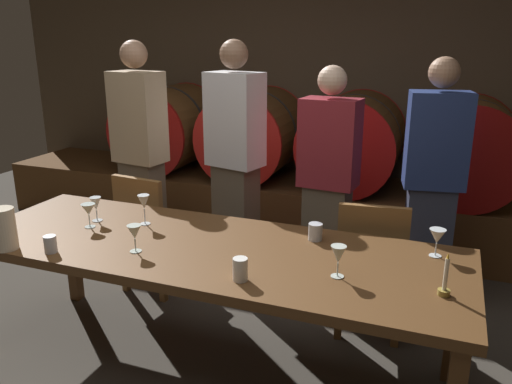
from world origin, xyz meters
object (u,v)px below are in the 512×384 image
at_px(wine_barrel_center_right, 353,141).
at_px(guest_far_right, 432,184).
at_px(chair_left, 150,228).
at_px(guest_center_left, 235,164).
at_px(guest_center_right, 328,184).
at_px(pitcher, 4,229).
at_px(wine_glass_far_right, 437,237).
at_px(wine_barrel_far_left, 168,128).
at_px(cup_left, 50,244).
at_px(cup_right, 315,232).
at_px(guest_far_left, 141,156).
at_px(dining_table, 207,257).
at_px(chair_right, 371,262).
at_px(wine_glass_center_right, 134,233).
at_px(wine_barrel_center_left, 254,134).
at_px(wine_glass_far_left, 96,205).
at_px(wine_barrel_far_right, 468,150).
at_px(wine_glass_right, 338,255).
at_px(wine_glass_center_left, 144,203).
at_px(candle_center, 445,284).
at_px(cup_center, 241,269).

xyz_separation_m(wine_barrel_center_right, guest_far_right, (0.71, -0.97, -0.05)).
relative_size(chair_left, guest_center_left, 0.50).
bearing_deg(guest_center_right, guest_far_right, -163.99).
height_order(pitcher, wine_glass_far_right, pitcher).
distance_m(wine_barrel_far_left, cup_left, 2.69).
height_order(wine_barrel_far_left, cup_left, wine_barrel_far_left).
bearing_deg(cup_right, cup_left, -152.02).
distance_m(guest_far_left, guest_center_right, 1.46).
relative_size(dining_table, chair_right, 3.00).
relative_size(chair_right, wine_glass_center_right, 6.22).
bearing_deg(wine_glass_far_right, wine_barrel_center_right, 112.03).
height_order(wine_barrel_center_left, wine_glass_far_left, wine_barrel_center_left).
distance_m(dining_table, cup_right, 0.59).
xyz_separation_m(guest_far_left, cup_left, (0.39, -1.42, -0.11)).
bearing_deg(wine_barrel_far_right, pitcher, -130.28).
relative_size(pitcher, cup_right, 2.38).
bearing_deg(guest_far_right, wine_barrel_far_left, -31.13).
bearing_deg(wine_glass_center_right, wine_glass_right, 4.91).
bearing_deg(wine_barrel_far_left, guest_center_left, -42.83).
bearing_deg(cup_left, wine_barrel_far_right, 52.51).
distance_m(wine_barrel_far_left, wine_glass_far_right, 3.25).
relative_size(wine_glass_far_right, cup_right, 1.55).
bearing_deg(wine_glass_center_left, wine_glass_center_right, -64.17).
xyz_separation_m(chair_left, cup_right, (1.31, -0.42, 0.31)).
relative_size(wine_barrel_center_right, pitcher, 4.11).
height_order(wine_barrel_center_right, guest_far_left, guest_far_left).
bearing_deg(dining_table, wine_glass_center_right, -146.87).
xyz_separation_m(candle_center, wine_glass_far_right, (-0.05, 0.40, 0.05)).
distance_m(wine_glass_far_right, cup_center, 0.99).
xyz_separation_m(wine_barrel_center_right, dining_table, (-0.34, -2.20, -0.22)).
height_order(wine_barrel_far_left, pitcher, wine_barrel_far_left).
xyz_separation_m(wine_barrel_far_left, wine_glass_right, (2.22, -2.31, -0.05)).
bearing_deg(guest_far_left, chair_right, 176.77).
xyz_separation_m(wine_barrel_center_left, cup_left, (-0.10, -2.56, -0.11)).
relative_size(wine_glass_center_left, wine_glass_center_right, 1.24).
bearing_deg(wine_glass_far_right, candle_center, -82.83).
distance_m(wine_barrel_far_right, chair_right, 1.66).
distance_m(chair_left, guest_center_left, 0.76).
bearing_deg(cup_center, chair_left, 138.40).
bearing_deg(guest_center_right, wine_glass_center_right, 67.28).
relative_size(chair_right, wine_glass_far_right, 6.22).
height_order(wine_glass_right, cup_left, wine_glass_right).
height_order(wine_barrel_far_left, guest_center_left, guest_center_left).
bearing_deg(guest_center_right, dining_table, 75.99).
relative_size(guest_far_left, cup_right, 19.39).
bearing_deg(guest_center_right, wine_glass_right, 110.12).
relative_size(wine_barrel_far_left, cup_left, 10.12).
xyz_separation_m(wine_barrel_far_right, guest_center_left, (-1.57, -1.12, 0.00)).
height_order(wine_barrel_center_left, dining_table, wine_barrel_center_left).
xyz_separation_m(guest_center_left, cup_left, (-0.39, -1.44, -0.11)).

